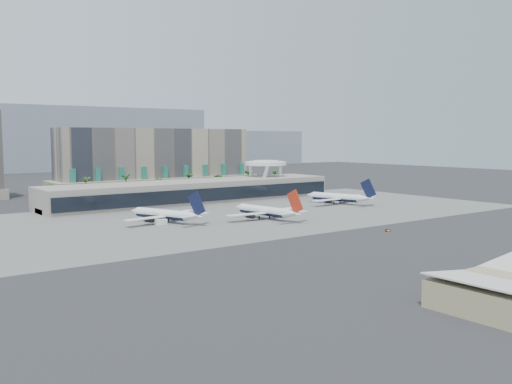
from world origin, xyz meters
TOP-DOWN VIEW (x-y plane):
  - ground at (0.00, 0.00)m, footprint 900.00×900.00m
  - apron_pad at (0.00, 55.00)m, footprint 260.00×130.00m
  - mountain_ridge at (27.88, 470.00)m, footprint 680.00×60.00m
  - hotel at (10.00, 174.41)m, footprint 140.00×30.00m
  - terminal at (0.00, 109.84)m, footprint 170.00×32.50m
  - saucer_structure at (55.00, 116.00)m, footprint 26.00×26.00m
  - palm_row at (7.00, 145.00)m, footprint 157.80×2.80m
  - airliner_left at (-49.67, 50.66)m, footprint 38.74×40.02m
  - airliner_centre at (-8.81, 33.30)m, footprint 40.54×41.95m
  - airliner_right at (58.33, 55.34)m, footprint 40.31×41.81m
  - service_vehicle_a at (-53.92, 45.84)m, footprint 4.78×2.48m
  - service_vehicle_b at (-1.73, 45.39)m, footprint 3.77×2.91m
  - taxiway_sign at (7.98, -21.91)m, footprint 2.17×0.89m

SIDE VIEW (x-z plane):
  - ground at x=0.00m, z-range 0.00..0.00m
  - apron_pad at x=0.00m, z-range 0.00..0.06m
  - taxiway_sign at x=7.98m, z-range 0.00..0.98m
  - service_vehicle_b at x=-1.73m, z-range 0.00..1.71m
  - service_vehicle_a at x=-53.92m, z-range 0.00..2.29m
  - airliner_left at x=-49.67m, z-range -3.58..10.86m
  - airliner_centre at x=-8.81m, z-range -3.59..10.91m
  - airliner_right at x=58.33m, z-range -3.66..11.10m
  - terminal at x=0.00m, z-range -0.73..13.77m
  - palm_row at x=7.00m, z-range 3.95..17.05m
  - hotel at x=10.00m, z-range -4.19..37.81m
  - saucer_structure at x=55.00m, z-range 7.51..29.40m
  - mountain_ridge at x=27.88m, z-range -5.11..64.89m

